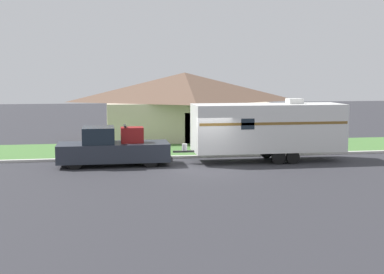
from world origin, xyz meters
name	(u,v)px	position (x,y,z in m)	size (l,w,h in m)	color
ground_plane	(211,169)	(0.00, 0.00, 0.00)	(120.00, 120.00, 0.00)	#2D2D33
curb_strip	(198,156)	(0.00, 3.75, 0.07)	(80.00, 0.30, 0.14)	beige
lawn_strip	(188,148)	(0.00, 7.40, 0.01)	(80.00, 7.00, 0.03)	#477538
house_across_street	(185,104)	(0.64, 13.07, 2.49)	(12.19, 7.41, 4.80)	beige
pickup_truck	(112,148)	(-4.82, 1.99, 0.88)	(5.82, 2.09, 2.09)	black
travel_trailer	(268,127)	(3.54, 1.99, 1.84)	(9.24, 2.45, 3.39)	black
mailbox	(251,138)	(3.35, 4.58, 0.96)	(0.48, 0.20, 1.24)	brown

